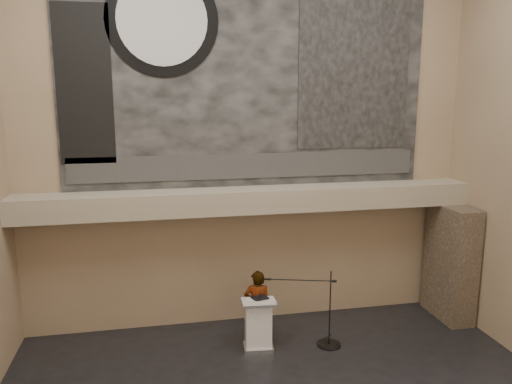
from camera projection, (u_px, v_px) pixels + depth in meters
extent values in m
cube|color=#8D7659|center=(249.00, 139.00, 11.03)|extent=(10.00, 0.02, 8.50)
cube|color=#8D7659|center=(470.00, 242.00, 3.34)|extent=(10.00, 0.02, 8.50)
cube|color=gray|center=(252.00, 200.00, 10.90)|extent=(10.00, 0.80, 0.50)
cylinder|color=#B2893D|center=(179.00, 216.00, 10.59)|extent=(0.04, 0.04, 0.06)
cylinder|color=#B2893D|center=(335.00, 209.00, 11.28)|extent=(0.04, 0.04, 0.06)
cube|color=black|center=(249.00, 71.00, 10.72)|extent=(8.00, 0.05, 5.00)
cube|color=#2C2C2C|center=(249.00, 166.00, 11.08)|extent=(7.76, 0.02, 0.55)
cylinder|color=black|center=(162.00, 20.00, 10.13)|extent=(2.30, 0.02, 2.30)
cylinder|color=silver|center=(162.00, 20.00, 10.11)|extent=(1.84, 0.02, 1.84)
cube|color=black|center=(355.00, 68.00, 11.13)|extent=(2.60, 0.02, 3.60)
cube|color=black|center=(84.00, 85.00, 10.07)|extent=(1.10, 0.02, 3.20)
cube|color=#3E3226|center=(451.00, 262.00, 11.69)|extent=(0.60, 1.40, 2.70)
cube|color=silver|center=(258.00, 347.00, 10.40)|extent=(0.64, 0.51, 0.08)
cube|color=white|center=(258.00, 324.00, 10.30)|extent=(0.56, 0.41, 0.96)
cube|color=white|center=(258.00, 301.00, 10.18)|extent=(0.72, 0.53, 0.13)
cube|color=black|center=(260.00, 298.00, 10.20)|extent=(0.37, 0.33, 0.04)
cube|color=silver|center=(252.00, 301.00, 10.12)|extent=(0.27, 0.34, 0.00)
imported|color=silver|center=(257.00, 306.00, 10.57)|extent=(0.65, 0.51, 1.59)
cylinder|color=black|center=(329.00, 344.00, 10.56)|extent=(0.52, 0.52, 0.02)
cylinder|color=black|center=(330.00, 309.00, 10.40)|extent=(0.03, 0.03, 1.64)
cylinder|color=black|center=(299.00, 280.00, 10.34)|extent=(1.40, 0.42, 0.02)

